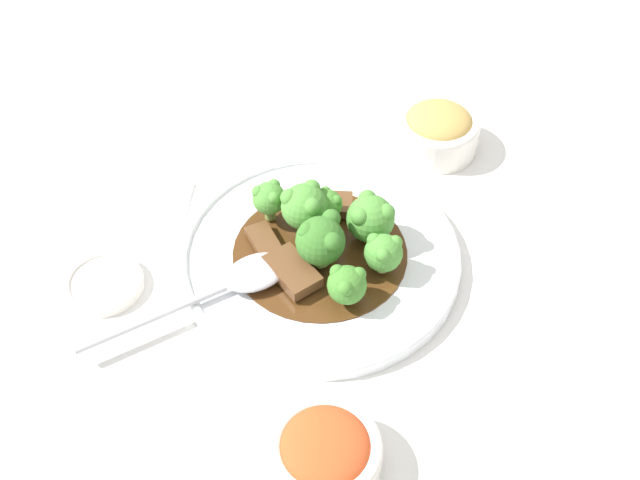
{
  "coord_description": "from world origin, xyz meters",
  "views": [
    {
      "loc": [
        0.01,
        0.52,
        0.61
      ],
      "look_at": [
        0.0,
        0.0,
        0.03
      ],
      "focal_mm": 42.0,
      "sensor_mm": 36.0,
      "label": 1
    }
  ],
  "objects_px": {
    "broccoli_floret_1": "(322,226)",
    "sauce_dish": "(105,283)",
    "side_bowl_kimchi": "(330,453)",
    "broccoli_floret_4": "(327,204)",
    "main_plate": "(320,255)",
    "beef_strip_1": "(331,204)",
    "broccoli_floret_7": "(371,218)",
    "side_bowl_appetizer": "(438,130)",
    "broccoli_floret_5": "(383,252)",
    "beef_strip_2": "(292,271)",
    "broccoli_floret_2": "(347,284)",
    "beef_strip_0": "(268,248)",
    "serving_spoon": "(242,279)",
    "broccoli_floret_6": "(269,198)",
    "broccoli_floret_3": "(305,206)",
    "broccoli_floret_0": "(324,240)"
  },
  "relations": [
    {
      "from": "broccoli_floret_4",
      "to": "beef_strip_0",
      "type": "bearing_deg",
      "value": 31.63
    },
    {
      "from": "beef_strip_0",
      "to": "beef_strip_1",
      "type": "relative_size",
      "value": 1.47
    },
    {
      "from": "broccoli_floret_0",
      "to": "broccoli_floret_4",
      "type": "distance_m",
      "value": 0.06
    },
    {
      "from": "beef_strip_2",
      "to": "serving_spoon",
      "type": "height_order",
      "value": "same"
    },
    {
      "from": "broccoli_floret_4",
      "to": "main_plate",
      "type": "bearing_deg",
      "value": 77.66
    },
    {
      "from": "side_bowl_appetizer",
      "to": "broccoli_floret_7",
      "type": "bearing_deg",
      "value": 60.57
    },
    {
      "from": "serving_spoon",
      "to": "broccoli_floret_2",
      "type": "bearing_deg",
      "value": 167.7
    },
    {
      "from": "main_plate",
      "to": "beef_strip_0",
      "type": "bearing_deg",
      "value": 0.54
    },
    {
      "from": "beef_strip_0",
      "to": "serving_spoon",
      "type": "height_order",
      "value": "serving_spoon"
    },
    {
      "from": "beef_strip_1",
      "to": "serving_spoon",
      "type": "bearing_deg",
      "value": 48.1
    },
    {
      "from": "beef_strip_1",
      "to": "broccoli_floret_4",
      "type": "bearing_deg",
      "value": 76.92
    },
    {
      "from": "broccoli_floret_6",
      "to": "side_bowl_kimchi",
      "type": "bearing_deg",
      "value": 101.61
    },
    {
      "from": "beef_strip_0",
      "to": "serving_spoon",
      "type": "distance_m",
      "value": 0.05
    },
    {
      "from": "broccoli_floret_3",
      "to": "broccoli_floret_7",
      "type": "relative_size",
      "value": 1.12
    },
    {
      "from": "beef_strip_0",
      "to": "side_bowl_appetizer",
      "type": "bearing_deg",
      "value": -137.76
    },
    {
      "from": "main_plate",
      "to": "broccoli_floret_5",
      "type": "height_order",
      "value": "broccoli_floret_5"
    },
    {
      "from": "beef_strip_2",
      "to": "broccoli_floret_3",
      "type": "height_order",
      "value": "broccoli_floret_3"
    },
    {
      "from": "broccoli_floret_2",
      "to": "sauce_dish",
      "type": "xyz_separation_m",
      "value": [
        0.25,
        -0.03,
        -0.04
      ]
    },
    {
      "from": "broccoli_floret_1",
      "to": "side_bowl_appetizer",
      "type": "distance_m",
      "value": 0.22
    },
    {
      "from": "beef_strip_1",
      "to": "broccoli_floret_5",
      "type": "xyz_separation_m",
      "value": [
        -0.05,
        0.09,
        0.02
      ]
    },
    {
      "from": "main_plate",
      "to": "beef_strip_1",
      "type": "height_order",
      "value": "beef_strip_1"
    },
    {
      "from": "beef_strip_1",
      "to": "side_bowl_kimchi",
      "type": "relative_size",
      "value": 0.5
    },
    {
      "from": "broccoli_floret_1",
      "to": "broccoli_floret_7",
      "type": "bearing_deg",
      "value": -174.16
    },
    {
      "from": "beef_strip_2",
      "to": "beef_strip_0",
      "type": "bearing_deg",
      "value": -52.95
    },
    {
      "from": "broccoli_floret_1",
      "to": "serving_spoon",
      "type": "relative_size",
      "value": 0.19
    },
    {
      "from": "broccoli_floret_1",
      "to": "broccoli_floret_7",
      "type": "xyz_separation_m",
      "value": [
        -0.05,
        -0.01,
        0.01
      ]
    },
    {
      "from": "broccoli_floret_0",
      "to": "broccoli_floret_1",
      "type": "xyz_separation_m",
      "value": [
        0.0,
        -0.03,
        -0.01
      ]
    },
    {
      "from": "broccoli_floret_6",
      "to": "serving_spoon",
      "type": "height_order",
      "value": "broccoli_floret_6"
    },
    {
      "from": "broccoli_floret_0",
      "to": "broccoli_floret_1",
      "type": "bearing_deg",
      "value": -88.8
    },
    {
      "from": "broccoli_floret_1",
      "to": "serving_spoon",
      "type": "height_order",
      "value": "broccoli_floret_1"
    },
    {
      "from": "broccoli_floret_1",
      "to": "sauce_dish",
      "type": "distance_m",
      "value": 0.23
    },
    {
      "from": "beef_strip_1",
      "to": "side_bowl_kimchi",
      "type": "bearing_deg",
      "value": 88.16
    },
    {
      "from": "broccoli_floret_4",
      "to": "sauce_dish",
      "type": "distance_m",
      "value": 0.24
    },
    {
      "from": "side_bowl_kimchi",
      "to": "broccoli_floret_4",
      "type": "bearing_deg",
      "value": -90.9
    },
    {
      "from": "main_plate",
      "to": "broccoli_floret_2",
      "type": "xyz_separation_m",
      "value": [
        -0.02,
        0.07,
        0.03
      ]
    },
    {
      "from": "beef_strip_2",
      "to": "broccoli_floret_2",
      "type": "height_order",
      "value": "broccoli_floret_2"
    },
    {
      "from": "broccoli_floret_3",
      "to": "side_bowl_appetizer",
      "type": "relative_size",
      "value": 0.61
    },
    {
      "from": "beef_strip_2",
      "to": "broccoli_floret_1",
      "type": "distance_m",
      "value": 0.06
    },
    {
      "from": "broccoli_floret_4",
      "to": "sauce_dish",
      "type": "height_order",
      "value": "broccoli_floret_4"
    },
    {
      "from": "beef_strip_1",
      "to": "broccoli_floret_5",
      "type": "relative_size",
      "value": 1.1
    },
    {
      "from": "broccoli_floret_4",
      "to": "beef_strip_2",
      "type": "bearing_deg",
      "value": 63.08
    },
    {
      "from": "main_plate",
      "to": "side_bowl_kimchi",
      "type": "bearing_deg",
      "value": 91.03
    },
    {
      "from": "broccoli_floret_1",
      "to": "broccoli_floret_5",
      "type": "distance_m",
      "value": 0.07
    },
    {
      "from": "main_plate",
      "to": "side_bowl_appetizer",
      "type": "bearing_deg",
      "value": -128.77
    },
    {
      "from": "side_bowl_kimchi",
      "to": "main_plate",
      "type": "bearing_deg",
      "value": -88.97
    },
    {
      "from": "broccoli_floret_1",
      "to": "main_plate",
      "type": "bearing_deg",
      "value": 76.3
    },
    {
      "from": "broccoli_floret_6",
      "to": "serving_spoon",
      "type": "bearing_deg",
      "value": 73.93
    },
    {
      "from": "broccoli_floret_5",
      "to": "broccoli_floret_7",
      "type": "distance_m",
      "value": 0.05
    },
    {
      "from": "main_plate",
      "to": "broccoli_floret_1",
      "type": "distance_m",
      "value": 0.04
    },
    {
      "from": "side_bowl_kimchi",
      "to": "broccoli_floret_6",
      "type": "bearing_deg",
      "value": -78.39
    }
  ]
}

